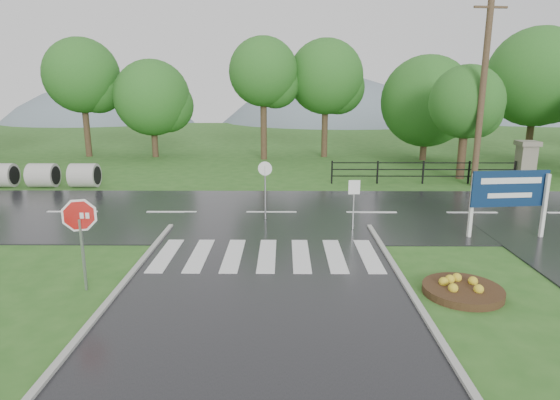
{
  "coord_description": "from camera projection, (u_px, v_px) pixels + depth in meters",
  "views": [
    {
      "loc": [
        0.49,
        -8.05,
        4.87
      ],
      "look_at": [
        0.37,
        6.0,
        1.5
      ],
      "focal_mm": 30.0,
      "sensor_mm": 36.0,
      "label": 1
    }
  ],
  "objects": [
    {
      "name": "crosswalk",
      "position": [
        267.0,
        255.0,
        13.82
      ],
      "size": [
        6.5,
        2.8,
        0.02
      ],
      "color": "silver",
      "rests_on": "ground"
    },
    {
      "name": "pillar_west",
      "position": [
        526.0,
        162.0,
        24.15
      ],
      "size": [
        1.0,
        1.0,
        2.24
      ],
      "color": "gray",
      "rests_on": "ground"
    },
    {
      "name": "entrance_tree_left",
      "position": [
        467.0,
        102.0,
        24.94
      ],
      "size": [
        3.91,
        3.91,
        6.12
      ],
      "color": "#3D2B1C",
      "rests_on": "ground"
    },
    {
      "name": "estate_billboard",
      "position": [
        510.0,
        192.0,
        15.23
      ],
      "size": [
        2.6,
        0.35,
        2.28
      ],
      "color": "silver",
      "rests_on": "ground"
    },
    {
      "name": "reg_sign_round",
      "position": [
        265.0,
        184.0,
        17.33
      ],
      "size": [
        0.52,
        0.11,
        2.25
      ],
      "color": "#939399",
      "rests_on": "ground"
    },
    {
      "name": "treeline",
      "position": [
        291.0,
        161.0,
        32.3
      ],
      "size": [
        83.2,
        5.2,
        10.0
      ],
      "color": "#215D1D",
      "rests_on": "ground"
    },
    {
      "name": "ground",
      "position": [
        258.0,
        349.0,
        8.97
      ],
      "size": [
        120.0,
        120.0,
        0.0
      ],
      "primitive_type": "plane",
      "color": "#2C5E1F",
      "rests_on": "ground"
    },
    {
      "name": "hills",
      "position": [
        302.0,
        217.0,
        75.77
      ],
      "size": [
        102.0,
        48.0,
        48.0
      ],
      "color": "slate",
      "rests_on": "ground"
    },
    {
      "name": "fence_west",
      "position": [
        423.0,
        170.0,
        24.3
      ],
      "size": [
        9.58,
        0.08,
        1.2
      ],
      "color": "black",
      "rests_on": "ground"
    },
    {
      "name": "culvert_pipes",
      "position": [
        1.0,
        175.0,
        23.52
      ],
      "size": [
        9.7,
        1.2,
        1.2
      ],
      "color": "#9E9B93",
      "rests_on": "ground"
    },
    {
      "name": "main_road",
      "position": [
        272.0,
        213.0,
        18.69
      ],
      "size": [
        90.0,
        8.0,
        0.04
      ],
      "primitive_type": "cube",
      "color": "black",
      "rests_on": "ground"
    },
    {
      "name": "stop_sign",
      "position": [
        80.0,
        223.0,
        11.18
      ],
      "size": [
        1.05,
        0.34,
        2.46
      ],
      "color": "#939399",
      "rests_on": "ground"
    },
    {
      "name": "utility_pole_east",
      "position": [
        482.0,
        91.0,
        22.86
      ],
      "size": [
        1.66,
        0.31,
        9.3
      ],
      "color": "#473523",
      "rests_on": "ground"
    },
    {
      "name": "reg_sign_small",
      "position": [
        354.0,
        194.0,
        16.1
      ],
      "size": [
        0.4,
        0.06,
        1.8
      ],
      "color": "#939399",
      "rests_on": "ground"
    },
    {
      "name": "flower_bed",
      "position": [
        463.0,
        289.0,
        11.3
      ],
      "size": [
        1.9,
        1.9,
        0.38
      ],
      "color": "#332111",
      "rests_on": "ground"
    }
  ]
}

